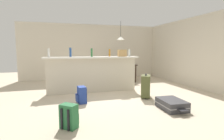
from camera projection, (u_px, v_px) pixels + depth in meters
ground_plane at (113, 93)px, 5.55m from camera, size 13.00×13.00×0.05m
wall_back at (94, 52)px, 8.31m from camera, size 6.60×0.10×2.50m
wall_right at (190, 52)px, 6.55m from camera, size 0.10×6.00×2.50m
partition_half_wall at (93, 75)px, 5.61m from camera, size 2.80×0.20×1.07m
bar_countertop at (92, 57)px, 5.55m from camera, size 2.96×0.40×0.05m
bottle_white at (49, 53)px, 5.14m from camera, size 0.06×0.06×0.26m
bottle_blue at (70, 52)px, 5.38m from camera, size 0.07×0.07×0.28m
bottle_green at (92, 53)px, 5.51m from camera, size 0.06×0.06×0.26m
bottle_amber at (110, 53)px, 5.79m from camera, size 0.06×0.06×0.24m
bottle_clear at (129, 53)px, 5.85m from camera, size 0.07×0.07×0.23m
grocery_bag at (122, 53)px, 5.77m from camera, size 0.26×0.18×0.22m
dining_table at (122, 66)px, 7.40m from camera, size 1.10×0.80×0.74m
dining_chair_near_partition at (125, 71)px, 6.86m from camera, size 0.44×0.44×0.93m
dining_chair_far_side at (118, 68)px, 7.90m from camera, size 0.40×0.40×0.93m
pendant_lamp at (121, 38)px, 7.26m from camera, size 0.34×0.34×0.81m
suitcase_flat_charcoal at (172, 104)px, 4.00m from camera, size 0.52×0.84×0.22m
backpack_green at (69, 117)px, 3.02m from camera, size 0.34×0.34×0.42m
backpack_blue at (81, 95)px, 4.46m from camera, size 0.27×0.30×0.42m
suitcase_upright_olive at (146, 86)px, 4.96m from camera, size 0.42×0.50×0.67m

